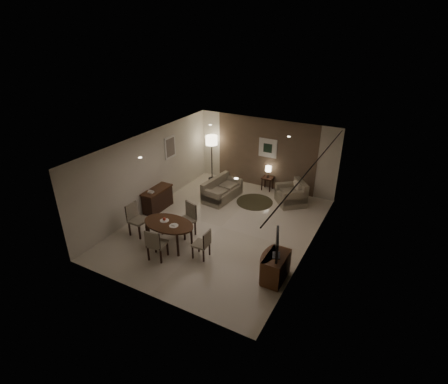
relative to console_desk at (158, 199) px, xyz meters
The scene contains 31 objects.
room_shell 2.70m from the console_desk, ahead, with size 5.50×7.00×2.70m.
taupe_accent 4.39m from the console_desk, 54.45° to the left, with size 3.96×0.03×2.70m, color brown.
curtain_wall 5.26m from the console_desk, ahead, with size 0.08×6.70×2.58m, color #BDAA93, non-canonical shape.
curtain_rod 5.64m from the console_desk, ahead, with size 0.03×0.03×6.80m, color black.
art_back_frame 4.49m from the console_desk, 53.18° to the left, with size 0.72×0.03×0.72m, color silver.
art_back_canvas 4.48m from the console_desk, 53.06° to the left, with size 0.34×0.01×0.34m, color black.
art_left_frame 1.92m from the console_desk, 100.85° to the left, with size 0.03×0.60×0.80m, color silver.
art_left_canvas 1.91m from the console_desk, 100.16° to the left, with size 0.01×0.46×0.64m, color gray.
downlight_nl 3.12m from the console_desk, 58.80° to the right, with size 0.10×0.10×0.01m, color white.
downlight_nr 4.87m from the console_desk, 24.83° to the right, with size 0.10×0.10×0.01m, color white.
downlight_fl 3.12m from the console_desk, 58.80° to the left, with size 0.10×0.10×0.01m, color white.
downlight_fr 4.87m from the console_desk, 24.83° to the left, with size 0.10×0.10×0.01m, color white.
console_desk is the anchor object (origin of this frame).
telephone 0.52m from the console_desk, 90.00° to the right, with size 0.20×0.14×0.09m, color white, non-canonical shape.
tv_cabinet 5.11m from the console_desk, 17.05° to the right, with size 0.48×0.90×0.70m, color brown, non-canonical shape.
flat_tv 5.14m from the console_desk, 17.12° to the right, with size 0.06×0.88×0.60m, color black, non-canonical shape.
dining_table 2.27m from the console_desk, 43.29° to the right, with size 1.55×0.97×0.73m, color #452616, non-canonical shape.
chair_near 2.83m from the console_desk, 51.79° to the right, with size 0.46×0.46×0.95m, color gray, non-canonical shape.
chair_far 1.98m from the console_desk, 26.89° to the right, with size 0.49×0.49×1.02m, color gray, non-canonical shape.
chair_left 1.63m from the console_desk, 72.13° to the right, with size 0.48×0.48×0.99m, color gray, non-canonical shape.
chair_right 3.20m from the console_desk, 30.32° to the right, with size 0.41×0.41×0.85m, color gray, non-canonical shape.
plate_a 2.13m from the console_desk, 45.66° to the right, with size 0.26×0.26×0.02m, color white.
plate_b 2.49m from the console_desk, 40.63° to the right, with size 0.26×0.26×0.02m, color white.
fruit_apple 2.14m from the console_desk, 45.66° to the right, with size 0.09×0.09×0.09m, color red.
napkin 2.49m from the console_desk, 40.63° to the right, with size 0.12×0.08×0.03m, color white.
round_rug 3.45m from the console_desk, 36.99° to the left, with size 1.31×1.31×0.01m, color #413D24.
sofa 2.36m from the console_desk, 48.41° to the left, with size 0.79×1.59×0.75m, color gray, non-canonical shape.
armchair 4.67m from the console_desk, 33.39° to the left, with size 0.94×0.89×0.84m, color gray, non-canonical shape.
side_table 4.25m from the console_desk, 49.85° to the left, with size 0.41×0.41×0.52m, color black, non-canonical shape.
table_lamp 4.27m from the console_desk, 49.88° to the left, with size 0.22×0.22×0.50m, color #FFEAC1, non-canonical shape.
floor_lamp 3.17m from the console_desk, 83.50° to the left, with size 0.47×0.47×1.84m, color #FFE5B7, non-canonical shape.
Camera 1 is at (4.59, -8.26, 5.89)m, focal length 28.00 mm.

